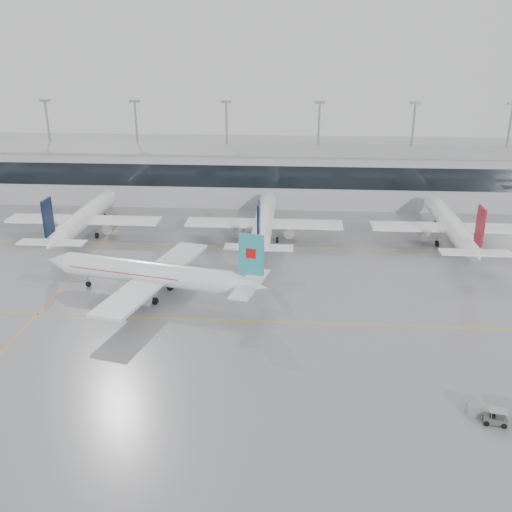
{
  "coord_description": "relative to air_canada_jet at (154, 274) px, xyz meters",
  "views": [
    {
      "loc": [
        5.73,
        -69.56,
        36.35
      ],
      "look_at": [
        0.0,
        12.0,
        5.0
      ],
      "focal_mm": 40.0,
      "sensor_mm": 36.0,
      "label": 1
    }
  ],
  "objects": [
    {
      "name": "terminal_glass",
      "position": [
        14.83,
        47.31,
        3.9
      ],
      "size": [
        180.0,
        0.2,
        5.0
      ],
      "primitive_type": "cube",
      "color": "black",
      "rests_on": "ground"
    },
    {
      "name": "taxi_line_cross",
      "position": [
        -15.17,
        7.86,
        -3.6
      ],
      "size": [
        0.25,
        60.0,
        0.01
      ],
      "primitive_type": "cube",
      "color": "#EBA410",
      "rests_on": "ground"
    },
    {
      "name": "taxi_line_north",
      "position": [
        14.83,
        22.86,
        -3.6
      ],
      "size": [
        120.0,
        0.25,
        0.01
      ],
      "primitive_type": "cube",
      "color": "#EBA410",
      "rests_on": "ground"
    },
    {
      "name": "parked_jet_d",
      "position": [
        49.83,
        26.55,
        0.11
      ],
      "size": [
        29.64,
        36.96,
        11.72
      ],
      "rotation": [
        0.0,
        0.0,
        1.57
      ],
      "color": "white",
      "rests_on": "ground"
    },
    {
      "name": "gse_unit",
      "position": [
        39.44,
        -26.27,
        -2.93
      ],
      "size": [
        1.43,
        1.34,
        1.34
      ],
      "primitive_type": "cube",
      "rotation": [
        0.0,
        0.0,
        -0.07
      ],
      "color": "gray",
      "rests_on": "ground"
    },
    {
      "name": "terminal",
      "position": [
        14.83,
        54.86,
        2.4
      ],
      "size": [
        180.0,
        15.0,
        12.0
      ],
      "primitive_type": "cube",
      "color": "#A0A0A4",
      "rests_on": "ground"
    },
    {
      "name": "light_masts",
      "position": [
        14.83,
        60.86,
        9.74
      ],
      "size": [
        156.4,
        1.0,
        22.6
      ],
      "color": "gray",
      "rests_on": "ground"
    },
    {
      "name": "parked_jet_c",
      "position": [
        14.83,
        26.55,
        0.11
      ],
      "size": [
        29.64,
        36.96,
        11.72
      ],
      "rotation": [
        0.0,
        0.0,
        1.57
      ],
      "color": "white",
      "rests_on": "ground"
    },
    {
      "name": "baggage_tug",
      "position": [
        41.2,
        -27.56,
        -3.03
      ],
      "size": [
        3.41,
        1.76,
        1.62
      ],
      "rotation": [
        0.0,
        0.0,
        -0.18
      ],
      "color": "#444A3E",
      "rests_on": "ground"
    },
    {
      "name": "parked_jet_b",
      "position": [
        -20.17,
        26.55,
        0.11
      ],
      "size": [
        29.64,
        36.96,
        11.72
      ],
      "rotation": [
        0.0,
        0.0,
        1.57
      ],
      "color": "white",
      "rests_on": "ground"
    },
    {
      "name": "taxi_line_main",
      "position": [
        14.83,
        -7.14,
        -3.6
      ],
      "size": [
        120.0,
        0.25,
        0.01
      ],
      "primitive_type": "cube",
      "color": "#EBA410",
      "rests_on": "ground"
    },
    {
      "name": "terminal_roof",
      "position": [
        14.83,
        54.86,
        8.6
      ],
      "size": [
        182.0,
        16.0,
        0.4
      ],
      "primitive_type": "cube",
      "color": "gray",
      "rests_on": "ground"
    },
    {
      "name": "air_canada_jet",
      "position": [
        0.0,
        0.0,
        0.0
      ],
      "size": [
        35.97,
        29.13,
        11.36
      ],
      "rotation": [
        0.0,
        0.0,
        2.91
      ],
      "color": "white",
      "rests_on": "ground"
    },
    {
      "name": "ground",
      "position": [
        14.83,
        -7.14,
        -3.6
      ],
      "size": [
        320.0,
        320.0,
        0.0
      ],
      "primitive_type": "plane",
      "color": "gray",
      "rests_on": "ground"
    }
  ]
}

